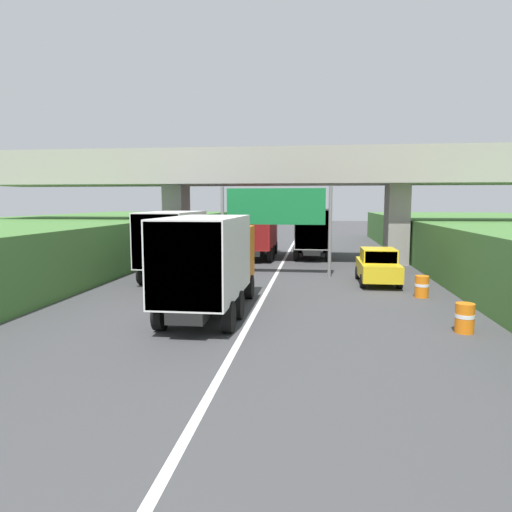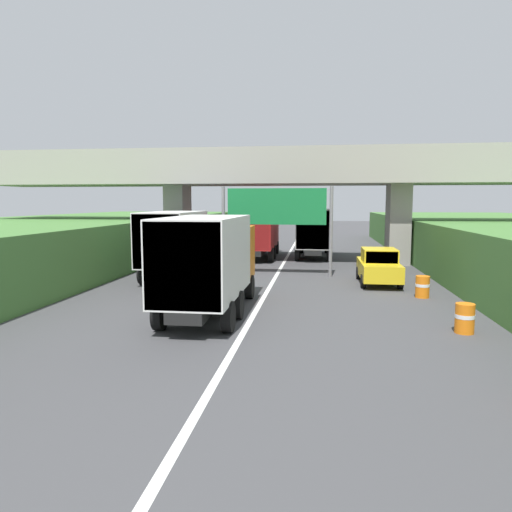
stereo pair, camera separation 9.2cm
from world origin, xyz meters
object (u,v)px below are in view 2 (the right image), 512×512
at_px(truck_blue, 178,240).
at_px(construction_barrel_3, 422,287).
at_px(truck_orange, 210,259).
at_px(construction_barrel_2, 465,318).
at_px(truck_green, 314,230).
at_px(car_yellow, 379,266).
at_px(overhead_highway_sign, 276,211).
at_px(truck_red, 259,231).
at_px(car_silver, 251,230).

bearing_deg(truck_blue, construction_barrel_3, -18.35).
distance_m(truck_orange, truck_blue, 8.50).
distance_m(construction_barrel_2, construction_barrel_3, 5.31).
xyz_separation_m(truck_blue, construction_barrel_2, (11.63, -9.13, -1.47)).
relative_size(truck_orange, truck_green, 1.00).
xyz_separation_m(car_yellow, construction_barrel_3, (1.39, -3.10, -0.40)).
bearing_deg(construction_barrel_3, car_yellow, 114.21).
distance_m(truck_green, construction_barrel_3, 14.67).
bearing_deg(overhead_highway_sign, construction_barrel_3, -37.12).
height_order(overhead_highway_sign, truck_red, overhead_highway_sign).
bearing_deg(truck_red, overhead_highway_sign, -76.34).
xyz_separation_m(overhead_highway_sign, car_yellow, (5.10, -1.82, -2.57)).
relative_size(truck_green, car_yellow, 1.78).
bearing_deg(overhead_highway_sign, truck_red, 103.66).
xyz_separation_m(truck_blue, construction_barrel_3, (11.52, -3.82, -1.47)).
relative_size(car_silver, construction_barrel_3, 4.56).
distance_m(truck_green, car_yellow, 11.27).
xyz_separation_m(overhead_highway_sign, truck_orange, (-1.52, -8.83, -1.50)).
distance_m(overhead_highway_sign, truck_blue, 5.36).
xyz_separation_m(truck_orange, truck_blue, (-3.51, 7.74, 0.00)).
relative_size(car_yellow, construction_barrel_2, 4.56).
bearing_deg(truck_green, construction_barrel_3, -71.60).
height_order(truck_blue, construction_barrel_3, truck_blue).
relative_size(truck_green, construction_barrel_2, 8.11).
height_order(construction_barrel_2, construction_barrel_3, same).
distance_m(truck_blue, construction_barrel_2, 14.86).
height_order(truck_green, construction_barrel_3, truck_green).
relative_size(truck_red, car_yellow, 1.78).
xyz_separation_m(truck_orange, truck_red, (-0.39, 16.69, 0.00)).
relative_size(truck_blue, car_yellow, 1.78).
distance_m(overhead_highway_sign, truck_green, 9.25).
xyz_separation_m(truck_orange, construction_barrel_3, (8.01, 3.92, -1.47)).
bearing_deg(car_yellow, construction_barrel_2, -79.86).
distance_m(truck_blue, construction_barrel_3, 12.23).
bearing_deg(construction_barrel_3, construction_barrel_2, -88.81).
relative_size(truck_orange, car_silver, 1.78).
bearing_deg(truck_orange, truck_blue, 114.39).
xyz_separation_m(truck_orange, car_yellow, (6.62, 7.01, -1.08)).
bearing_deg(construction_barrel_2, truck_red, 115.21).
xyz_separation_m(truck_orange, car_silver, (-3.73, 35.49, -1.08)).
bearing_deg(car_yellow, truck_orange, -133.34).
bearing_deg(truck_red, truck_orange, -88.66).
distance_m(truck_red, car_silver, 19.11).
distance_m(truck_red, construction_barrel_3, 15.36).
bearing_deg(truck_green, car_yellow, -73.35).
height_order(truck_orange, construction_barrel_3, truck_orange).
bearing_deg(car_silver, truck_orange, -84.01).
height_order(truck_orange, truck_red, same).
distance_m(overhead_highway_sign, truck_red, 8.23).
bearing_deg(construction_barrel_2, car_silver, 107.81).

